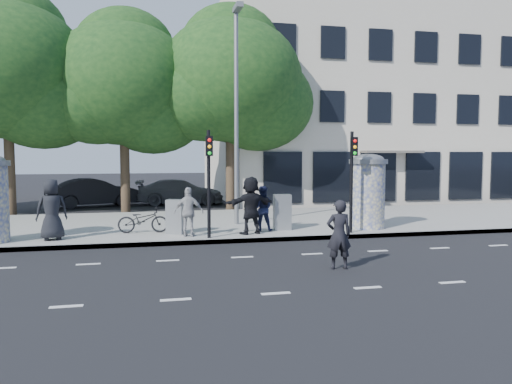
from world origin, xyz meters
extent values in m
plane|color=black|center=(0.00, 0.00, 0.00)|extent=(120.00, 120.00, 0.00)
cube|color=gray|center=(0.00, 7.50, 0.07)|extent=(40.00, 8.00, 0.15)
cube|color=slate|center=(0.00, 3.55, 0.07)|extent=(40.00, 0.10, 0.16)
cube|color=silver|center=(0.00, -2.20, 0.00)|extent=(32.00, 0.12, 0.01)
cube|color=silver|center=(0.00, 1.40, 0.00)|extent=(32.00, 0.12, 0.01)
cylinder|color=beige|center=(5.20, 4.70, 1.30)|extent=(1.20, 1.20, 2.30)
cylinder|color=slate|center=(5.20, 4.70, 2.53)|extent=(1.36, 1.36, 0.16)
ellipsoid|color=slate|center=(5.20, 4.70, 2.61)|extent=(1.10, 1.10, 0.38)
cylinder|color=black|center=(-0.60, 3.85, 1.85)|extent=(0.11, 0.11, 3.40)
cube|color=black|center=(-0.60, 3.67, 3.05)|extent=(0.22, 0.14, 0.62)
cylinder|color=black|center=(4.20, 3.85, 1.85)|extent=(0.11, 0.11, 3.40)
cube|color=black|center=(4.20, 3.67, 3.05)|extent=(0.22, 0.14, 0.62)
cylinder|color=slate|center=(0.80, 6.70, 4.15)|extent=(0.16, 0.16, 8.00)
cube|color=slate|center=(0.80, 6.30, 8.05)|extent=(0.25, 0.90, 0.18)
cylinder|color=#38281C|center=(-8.50, 12.50, 2.36)|extent=(0.44, 0.44, 4.73)
ellipsoid|color=#143815|center=(-8.50, 12.50, 6.51)|extent=(7.20, 7.20, 6.12)
cylinder|color=#38281C|center=(-3.50, 12.70, 2.21)|extent=(0.44, 0.44, 4.41)
ellipsoid|color=#143815|center=(-3.50, 12.70, 6.08)|extent=(6.80, 6.80, 5.78)
cylinder|color=#38281C|center=(1.50, 12.30, 2.29)|extent=(0.44, 0.44, 4.59)
ellipsoid|color=#143815|center=(1.50, 12.30, 6.32)|extent=(7.00, 7.00, 5.95)
cube|color=beige|center=(12.00, 20.00, 6.00)|extent=(20.00, 15.00, 12.00)
cube|color=black|center=(12.00, 12.45, 1.60)|extent=(18.00, 0.10, 2.60)
cube|color=#59544C|center=(10.00, 12.10, 2.90)|extent=(3.20, 0.90, 0.12)
cube|color=#194C8C|center=(2.50, 12.45, 3.20)|extent=(1.60, 0.06, 0.30)
imported|color=black|center=(-5.38, 4.50, 1.10)|extent=(1.05, 0.82, 1.90)
imported|color=#181E3D|center=(1.36, 4.87, 0.93)|extent=(0.86, 0.73, 1.55)
imported|color=#A4A5A7|center=(-1.20, 4.23, 0.95)|extent=(1.04, 0.75, 1.59)
imported|color=black|center=(0.85, 4.32, 1.11)|extent=(1.88, 1.09, 1.91)
imported|color=black|center=(2.05, -0.43, 0.85)|extent=(0.65, 0.46, 1.70)
imported|color=black|center=(-2.65, 5.31, 0.59)|extent=(0.68, 1.70, 0.87)
cube|color=gray|center=(-1.60, 4.89, 0.72)|extent=(0.65, 0.57, 1.14)
cube|color=gray|center=(2.11, 4.98, 0.77)|extent=(0.62, 0.47, 1.24)
imported|color=black|center=(-5.19, 15.72, 0.75)|extent=(2.93, 4.81, 1.50)
imported|color=#5C5E64|center=(-0.69, 15.97, 0.69)|extent=(2.30, 4.86, 1.37)
camera|label=1|loc=(-2.52, -11.75, 2.83)|focal=35.00mm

